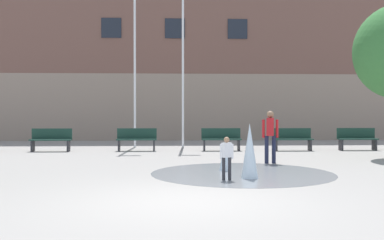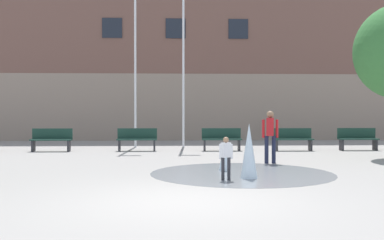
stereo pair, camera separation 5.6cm
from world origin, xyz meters
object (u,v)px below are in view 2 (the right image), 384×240
Objects in this scene: teen_by_trashcan at (270,133)px; flagpole_left at (136,44)px; park_bench_center at (137,139)px; park_bench_near_trashcan at (293,139)px; park_bench_under_right_flagpole at (222,139)px; park_bench_far_right at (358,139)px; park_bench_under_left_flagpole at (52,139)px; flagpole_right at (184,46)px; child_with_pink_shirt at (226,155)px.

teen_by_trashcan is 8.92m from flagpole_left.
park_bench_center and park_bench_near_trashcan have the same top height.
flagpole_left reaches higher than park_bench_center.
teen_by_trashcan is at bearing -78.22° from park_bench_under_right_flagpole.
park_bench_near_trashcan is 1.00× the size of park_bench_far_right.
flagpole_right reaches higher than park_bench_under_left_flagpole.
park_bench_far_right is (2.71, 0.07, 0.00)m from park_bench_near_trashcan.
park_bench_near_trashcan is at bearing -25.84° from flagpole_right.
park_bench_near_trashcan is 1.62× the size of child_with_pink_shirt.
park_bench_center is 3.42m from park_bench_under_right_flagpole.
park_bench_center is 0.18× the size of flagpole_left.
park_bench_under_left_flagpole and park_bench_far_right have the same top height.
park_bench_near_trashcan is at bearing 33.27° from child_with_pink_shirt.
flagpole_left reaches higher than park_bench_under_right_flagpole.
park_bench_far_right is at bearing -16.09° from flagpole_right.
teen_by_trashcan is at bearing -134.95° from park_bench_far_right.
park_bench_center and park_bench_under_right_flagpole have the same top height.
flagpole_left is at bearing 162.01° from park_bench_near_trashcan.
park_bench_near_trashcan is at bearing -0.97° from park_bench_center.
flagpole_left reaches higher than child_with_pink_shirt.
park_bench_under_left_flagpole is 0.18× the size of flagpole_left.
flagpole_right is (1.94, 2.01, 4.08)m from park_bench_center.
park_bench_under_right_flagpole is 2.90m from park_bench_near_trashcan.
park_bench_under_right_flagpole is 4.78m from teen_by_trashcan.
flagpole_left is (-9.24, 2.05, 4.13)m from park_bench_far_right.
park_bench_near_trashcan is at bearing -1.75° from park_bench_under_right_flagpole.
park_bench_under_left_flagpole and park_bench_center have the same top height.
park_bench_under_left_flagpole is 1.01× the size of teen_by_trashcan.
park_bench_far_right is (12.43, 0.03, 0.00)m from park_bench_under_left_flagpole.
flagpole_right reaches higher than park_bench_far_right.
park_bench_near_trashcan is at bearing -17.99° from flagpole_left.
flagpole_right is (5.34, 2.07, 4.08)m from park_bench_under_left_flagpole.
teen_by_trashcan reaches higher than park_bench_under_right_flagpole.
flagpole_left is (3.19, 2.07, 4.13)m from park_bench_under_left_flagpole.
flagpole_right is at bearing 21.22° from park_bench_under_left_flagpole.
child_with_pink_shirt is at bearing -95.48° from park_bench_under_right_flagpole.
flagpole_right is (-0.71, 10.05, 3.98)m from child_with_pink_shirt.
park_bench_under_left_flagpole and park_bench_near_trashcan have the same top height.
flagpole_right is (2.15, -0.00, -0.05)m from flagpole_left.
teen_by_trashcan is at bearing -55.49° from flagpole_left.
park_bench_far_right is at bearing -0.21° from park_bench_center.
park_bench_under_right_flagpole is 0.19× the size of flagpole_right.
park_bench_center is 4.94m from flagpole_right.
park_bench_far_right is (5.61, -0.01, 0.00)m from park_bench_under_right_flagpole.
child_with_pink_shirt is at bearing -114.83° from park_bench_near_trashcan.
park_bench_under_right_flagpole is 4.79m from flagpole_right.
park_bench_center and park_bench_far_right have the same top height.
park_bench_under_left_flagpole is at bearing 179.72° from park_bench_near_trashcan.
park_bench_near_trashcan is at bearing -178.43° from park_bench_far_right.
park_bench_under_left_flagpole is 6.81m from park_bench_under_right_flagpole.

